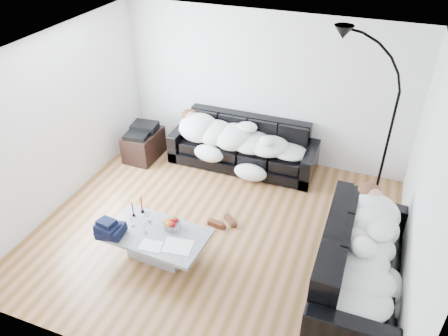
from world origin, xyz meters
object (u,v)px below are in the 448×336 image
(sofa_right, at_px, (361,261))
(fruit_bowl, at_px, (172,223))
(sleeper_back, at_px, (242,135))
(candle_left, at_px, (133,209))
(coffee_table, at_px, (158,244))
(stereo, at_px, (142,129))
(wine_glass_b, at_px, (132,222))
(candle_right, at_px, (142,205))
(floor_lamp, at_px, (388,142))
(av_cabinet, at_px, (144,145))
(wine_glass_c, at_px, (145,228))
(shoes, at_px, (222,222))
(sofa_back, at_px, (243,144))
(wine_glass_a, at_px, (148,217))
(sleeper_right, at_px, (364,249))

(sofa_right, distance_m, fruit_bowl, 2.44)
(sleeper_back, bearing_deg, candle_left, -109.47)
(coffee_table, relative_size, stereo, 3.03)
(wine_glass_b, relative_size, candle_right, 0.58)
(floor_lamp, bearing_deg, fruit_bowl, -155.99)
(candle_left, distance_m, floor_lamp, 3.66)
(av_cabinet, bearing_deg, stereo, 0.00)
(candle_right, height_order, stereo, candle_right)
(wine_glass_b, bearing_deg, candle_right, 96.20)
(candle_left, bearing_deg, wine_glass_c, -37.26)
(candle_right, relative_size, shoes, 0.65)
(wine_glass_b, height_order, stereo, stereo)
(candle_left, bearing_deg, coffee_table, -23.42)
(wine_glass_c, relative_size, av_cabinet, 0.23)
(sofa_back, bearing_deg, candle_left, -109.08)
(coffee_table, distance_m, wine_glass_a, 0.39)
(sleeper_right, height_order, shoes, sleeper_right)
(wine_glass_a, distance_m, av_cabinet, 2.33)
(shoes, distance_m, floor_lamp, 2.61)
(wine_glass_c, distance_m, candle_right, 0.44)
(av_cabinet, bearing_deg, coffee_table, -54.97)
(sofa_back, bearing_deg, sofa_right, -44.12)
(coffee_table, bearing_deg, candle_right, 141.13)
(fruit_bowl, distance_m, wine_glass_a, 0.34)
(wine_glass_a, bearing_deg, wine_glass_c, -73.32)
(wine_glass_c, xyz_separation_m, stereo, (-1.28, 2.18, 0.10))
(sleeper_back, xyz_separation_m, candle_left, (-0.81, -2.28, -0.13))
(fruit_bowl, relative_size, wine_glass_a, 1.25)
(sofa_right, distance_m, shoes, 2.09)
(stereo, bearing_deg, floor_lamp, -8.02)
(sofa_right, bearing_deg, coffee_table, 98.22)
(coffee_table, relative_size, wine_glass_b, 8.77)
(shoes, bearing_deg, wine_glass_c, -109.65)
(shoes, relative_size, floor_lamp, 0.17)
(sleeper_back, relative_size, wine_glass_a, 11.47)
(wine_glass_c, xyz_separation_m, shoes, (0.72, 0.94, -0.43))
(wine_glass_a, height_order, candle_right, candle_right)
(wine_glass_b, xyz_separation_m, stereo, (-1.06, 2.13, 0.11))
(wine_glass_b, xyz_separation_m, av_cabinet, (-1.06, 2.13, -0.21))
(candle_right, xyz_separation_m, shoes, (0.98, 0.57, -0.47))
(sleeper_back, bearing_deg, wine_glass_b, -105.76)
(sofa_back, xyz_separation_m, sleeper_right, (2.23, -2.16, 0.24))
(av_cabinet, bearing_deg, shoes, -30.46)
(wine_glass_b, distance_m, shoes, 1.36)
(shoes, bearing_deg, coffee_table, -105.12)
(sofa_back, relative_size, candle_right, 9.66)
(wine_glass_c, xyz_separation_m, candle_right, (-0.25, 0.36, 0.05))
(sofa_right, xyz_separation_m, wine_glass_a, (-2.77, -0.21, 0.03))
(wine_glass_b, bearing_deg, sleeper_right, 7.09)
(sleeper_right, bearing_deg, coffee_table, 98.22)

